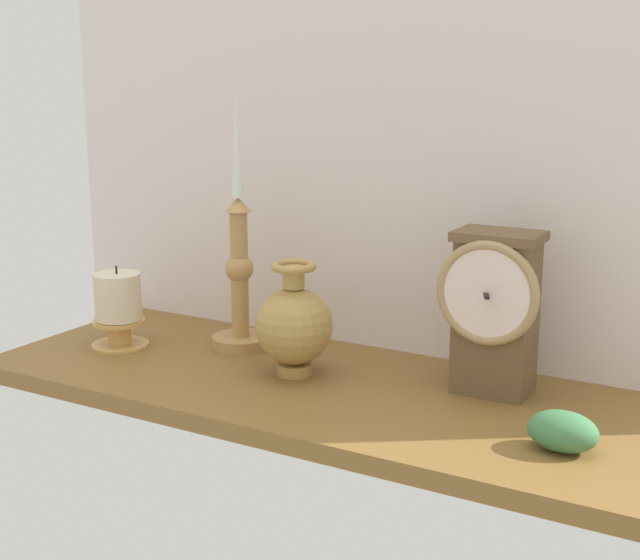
% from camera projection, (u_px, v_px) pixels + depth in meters
% --- Properties ---
extents(ground_plane, '(1.00, 0.36, 0.02)m').
position_uv_depth(ground_plane, '(339.00, 393.00, 1.19)').
color(ground_plane, brown).
extents(back_wall, '(1.20, 0.02, 0.65)m').
position_uv_depth(back_wall, '(403.00, 130.00, 1.27)').
color(back_wall, silver).
rests_on(back_wall, ground_plane).
extents(mantel_clock, '(0.13, 0.10, 0.21)m').
position_uv_depth(mantel_clock, '(494.00, 309.00, 1.13)').
color(mantel_clock, brown).
rests_on(mantel_clock, ground_plane).
extents(candlestick_tall_left, '(0.09, 0.09, 0.38)m').
position_uv_depth(candlestick_tall_left, '(240.00, 275.00, 1.33)').
color(candlestick_tall_left, tan).
rests_on(candlestick_tall_left, ground_plane).
extents(brass_vase_bulbous, '(0.11, 0.11, 0.16)m').
position_uv_depth(brass_vase_bulbous, '(294.00, 324.00, 1.21)').
color(brass_vase_bulbous, '#B28C47').
rests_on(brass_vase_bulbous, ground_plane).
extents(pillar_candle_front, '(0.09, 0.09, 0.12)m').
position_uv_depth(pillar_candle_front, '(118.00, 308.00, 1.35)').
color(pillar_candle_front, tan).
rests_on(pillar_candle_front, ground_plane).
extents(ivy_sprig, '(0.08, 0.06, 0.05)m').
position_uv_depth(ivy_sprig, '(563.00, 431.00, 0.98)').
color(ivy_sprig, '#417D4B').
rests_on(ivy_sprig, ground_plane).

